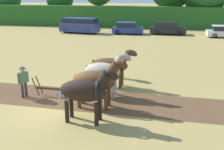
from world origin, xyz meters
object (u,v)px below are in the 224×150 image
parked_car_center (224,32)px  parked_car_center_left (167,28)px  draft_horse_lead_right (96,81)px  parked_van (80,25)px  farmer_beside_team (122,64)px  draft_horse_trail_right (111,65)px  plow (52,91)px  draft_horse_lead_left (85,91)px  draft_horse_trail_left (104,71)px  parked_car_left (127,28)px  farmer_at_plow (23,80)px

parked_car_center → parked_car_center_left: bearing=167.0°
draft_horse_lead_right → parked_van: (-8.34, 23.65, -0.30)m
farmer_beside_team → parked_car_center: bearing=35.9°
draft_horse_trail_right → plow: size_ratio=1.63×
plow → parked_car_center: bearing=62.7°
draft_horse_lead_left → draft_horse_trail_left: draft_horse_trail_left is taller
draft_horse_trail_right → plow: draft_horse_trail_right is taller
plow → parked_car_left: 23.17m
draft_horse_trail_left → plow: bearing=-163.2°
draft_horse_lead_right → farmer_beside_team: size_ratio=1.70×
draft_horse_lead_right → parked_car_left: 24.12m
farmer_beside_team → parked_car_center: size_ratio=0.38×
draft_horse_lead_left → farmer_at_plow: bearing=153.5°
farmer_beside_team → parked_car_center: farmer_beside_team is taller
draft_horse_lead_left → parked_car_center: (9.82, 25.16, -0.71)m
parked_van → parked_car_center: (18.12, -0.09, -0.34)m
plow → farmer_beside_team: (3.09, 3.92, 0.61)m
draft_horse_trail_right → parked_car_center: draft_horse_trail_right is taller
draft_horse_lead_left → parked_car_center: 27.02m
draft_horse_trail_right → parked_car_left: size_ratio=0.69×
draft_horse_lead_left → parked_car_center_left: (3.08, 26.29, -0.63)m
parked_van → plow: bearing=-69.4°
draft_horse_lead_left → farmer_at_plow: (-3.99, 2.11, -0.42)m
draft_horse_trail_right → farmer_at_plow: 4.92m
draft_horse_trail_left → parked_car_center: draft_horse_trail_left is taller
parked_van → parked_car_center_left: size_ratio=1.17×
draft_horse_trail_left → draft_horse_trail_right: 1.60m
farmer_at_plow → parked_car_center: size_ratio=0.39×
draft_horse_trail_left → parked_car_left: draft_horse_trail_left is taller
draft_horse_lead_right → parked_car_left: bearing=96.2°
plow → parked_car_center: size_ratio=0.41×
plow → farmer_at_plow: 1.58m
farmer_beside_team → parked_car_left: farmer_beside_team is taller
parked_van → parked_car_left: size_ratio=1.28×
parked_car_center_left → parked_car_center: 6.84m
draft_horse_lead_right → draft_horse_trail_left: bearing=90.0°
parked_car_left → parked_car_center: (11.82, -0.46, -0.05)m
draft_horse_trail_left → parked_car_center_left: (3.00, 23.10, -0.59)m
farmer_at_plow → farmer_beside_team: farmer_at_plow is taller
draft_horse_trail_left → plow: (-2.67, -0.74, -1.03)m
parked_car_center_left → parked_car_left: bearing=-173.9°
parked_van → draft_horse_lead_left: bearing=-65.2°
draft_horse_lead_left → parked_car_center_left: 26.48m
parked_car_center → plow: bearing=-122.2°
plow → farmer_beside_team: bearing=53.2°
plow → parked_car_left: size_ratio=0.42×
draft_horse_trail_left → parked_car_left: (-2.08, 22.43, -0.62)m
draft_horse_trail_right → plow: bearing=-137.9°
parked_van → parked_car_left: 6.31m
parked_car_center → farmer_at_plow: bearing=-124.4°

